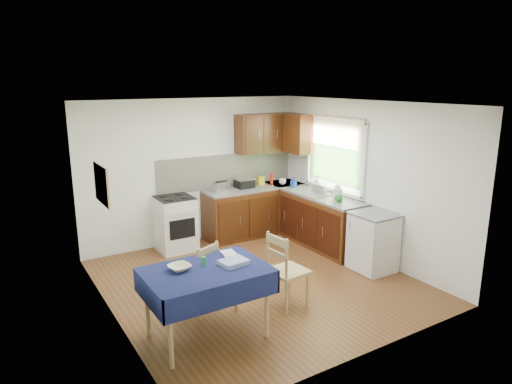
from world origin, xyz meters
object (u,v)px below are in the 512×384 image
chair_near (285,268)px  kettle (338,194)px  dining_table (206,278)px  toaster (221,187)px  chair_far (201,276)px  dish_rack (318,194)px  sandwich_press (244,183)px

chair_near → kettle: bearing=-64.9°
dining_table → toaster: size_ratio=5.00×
dining_table → chair_far: size_ratio=1.46×
toaster → chair_far: bearing=-114.7°
chair_far → chair_near: (0.96, -0.42, 0.04)m
toaster → dining_table: bearing=-112.0°
chair_far → toaster: 2.62m
dish_rack → sandwich_press: bearing=125.6°
sandwich_press → dish_rack: 1.38m
toaster → dish_rack: 1.66m
sandwich_press → kettle: kettle is taller
toaster → dish_rack: size_ratio=0.64×
dining_table → chair_far: 0.60m
chair_near → sandwich_press: 2.85m
chair_far → sandwich_press: bearing=-153.1°
toaster → sandwich_press: 0.51m
chair_near → toaster: 2.64m
sandwich_press → dish_rack: (0.78, -1.13, -0.06)m
dish_rack → kettle: 0.47m
chair_far → chair_near: size_ratio=0.92×
dining_table → sandwich_press: size_ratio=4.34×
dining_table → toaster: (1.58, 2.68, 0.30)m
kettle → toaster: bearing=131.1°
chair_far → toaster: size_ratio=3.42×
chair_far → dining_table: bearing=49.5°
dining_table → sandwich_press: sandwich_press is taller
dining_table → chair_far: chair_far is taller
toaster → kettle: 2.00m
chair_far → toaster: (1.41, 2.15, 0.51)m
dining_table → chair_near: (1.13, 0.11, -0.18)m
dining_table → chair_near: bearing=10.6°
dish_rack → dining_table: bearing=-149.5°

